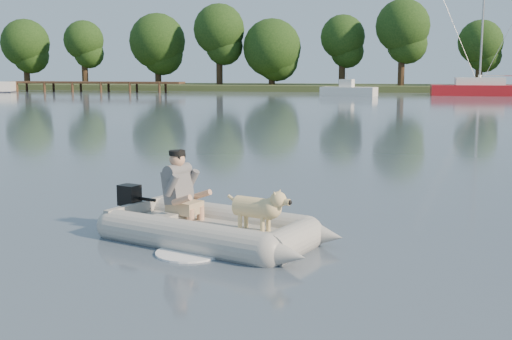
% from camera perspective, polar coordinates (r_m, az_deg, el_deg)
% --- Properties ---
extents(water, '(160.00, 160.00, 0.00)m').
position_cam_1_polar(water, '(8.16, -5.71, -7.21)').
color(water, slate).
rests_on(water, ground).
extents(shore_bank, '(160.00, 12.00, 0.70)m').
position_cam_1_polar(shore_bank, '(69.55, 9.63, 7.19)').
color(shore_bank, '#47512D').
rests_on(shore_bank, water).
extents(dock, '(18.00, 2.00, 1.04)m').
position_cam_1_polar(dock, '(65.92, -14.10, 7.19)').
color(dock, '#4C331E').
rests_on(dock, water).
extents(treeline, '(84.66, 7.35, 9.27)m').
position_cam_1_polar(treeline, '(68.70, 14.60, 11.22)').
color(treeline, '#332316').
rests_on(treeline, shore_bank).
extents(dinghy, '(5.38, 4.82, 1.26)m').
position_cam_1_polar(dinghy, '(8.49, -3.70, -2.86)').
color(dinghy, '#979792').
rests_on(dinghy, water).
extents(man, '(0.81, 0.75, 0.97)m').
position_cam_1_polar(man, '(8.87, -6.88, -1.27)').
color(man, slate).
rests_on(man, dinghy).
extents(dog, '(0.89, 0.57, 0.56)m').
position_cam_1_polar(dog, '(8.23, -0.17, -3.67)').
color(dog, '#D0BA78').
rests_on(dog, dinghy).
extents(outboard_motor, '(0.44, 0.37, 0.71)m').
position_cam_1_polar(outboard_motor, '(9.47, -11.15, -3.31)').
color(outboard_motor, black).
rests_on(outboard_motor, dinghy).
extents(motorboat, '(5.14, 2.97, 2.05)m').
position_cam_1_polar(motorboat, '(55.76, 8.25, 7.51)').
color(motorboat, white).
rests_on(motorboat, water).
extents(sailboat, '(9.17, 2.87, 12.55)m').
position_cam_1_polar(sailboat, '(58.64, 19.68, 6.78)').
color(sailboat, maroon).
rests_on(sailboat, water).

